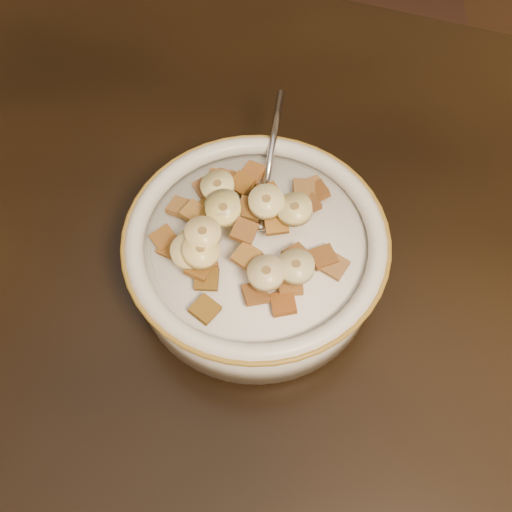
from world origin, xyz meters
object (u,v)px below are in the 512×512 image
(table, at_px, (247,290))
(spoon, at_px, (262,206))
(cereal_bowl, at_px, (256,257))
(chair, at_px, (382,31))

(table, distance_m, spoon, 0.09)
(cereal_bowl, height_order, spoon, spoon)
(chair, xyz_separation_m, spoon, (0.00, -0.76, 0.37))
(table, distance_m, chair, 0.86)
(cereal_bowl, xyz_separation_m, spoon, (-0.01, 0.04, 0.03))
(cereal_bowl, relative_size, spoon, 4.17)
(table, bearing_deg, cereal_bowl, 65.90)
(spoon, bearing_deg, chair, -101.31)
(table, height_order, spoon, spoon)
(chair, relative_size, cereal_bowl, 3.89)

